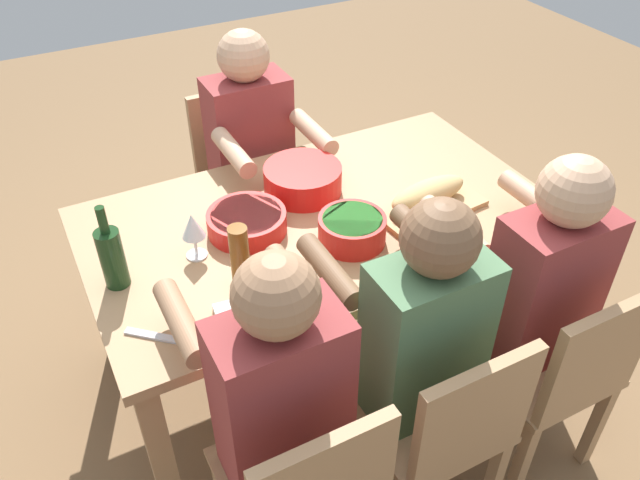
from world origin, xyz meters
TOP-DOWN VIEW (x-y plane):
  - ground_plane at (0.00, 0.00)m, footprint 8.00×8.00m
  - dining_table at (0.00, 0.00)m, footprint 1.65×0.95m
  - chair_far_center at (0.00, 0.80)m, footprint 0.40×0.40m
  - diner_far_center at (-0.00, 0.61)m, footprint 0.41×0.53m
  - chair_near_center at (0.00, -0.80)m, footprint 0.40×0.40m
  - diner_near_center at (0.00, -0.61)m, footprint 0.41×0.53m
  - chair_near_right at (0.45, -0.80)m, footprint 0.40×0.40m
  - diner_near_right at (0.45, -0.61)m, footprint 0.41×0.53m
  - diner_near_left at (-0.45, -0.61)m, footprint 0.41×0.53m
  - serving_bowl_pasta at (-0.26, 0.04)m, footprint 0.27×0.27m
  - serving_bowl_salad at (0.02, 0.17)m, footprint 0.29×0.29m
  - serving_bowl_greens at (0.03, -0.18)m, footprint 0.23×0.23m
  - cutting_board at (0.36, -0.14)m, footprint 0.42×0.26m
  - bread_loaf at (0.36, -0.14)m, footprint 0.33×0.14m
  - wine_bottle at (-0.72, -0.03)m, footprint 0.08×0.08m
  - beer_bottle at (-0.38, -0.21)m, footprint 0.06×0.06m
  - wine_glass at (-0.46, -0.01)m, footprint 0.08×0.08m
  - fork_near_center at (-0.14, -0.31)m, footprint 0.02×0.17m
  - fork_near_left at (-0.59, -0.31)m, footprint 0.03×0.17m
  - carving_knife at (-0.67, -0.32)m, footprint 0.19×0.17m
  - napkin_stack at (-0.44, -0.35)m, footprint 0.15×0.15m

SIDE VIEW (x-z plane):
  - ground_plane at x=0.00m, z-range 0.00..0.00m
  - chair_far_center at x=0.00m, z-range 0.06..0.91m
  - chair_near_center at x=0.00m, z-range 0.06..0.91m
  - chair_near_right at x=0.45m, z-range 0.06..0.91m
  - dining_table at x=0.00m, z-range 0.28..1.02m
  - diner_far_center at x=0.00m, z-range 0.10..1.30m
  - diner_near_center at x=0.00m, z-range 0.10..1.30m
  - diner_near_right at x=0.45m, z-range 0.10..1.30m
  - diner_near_left at x=-0.45m, z-range 0.10..1.30m
  - fork_near_center at x=-0.14m, z-range 0.74..0.75m
  - fork_near_left at x=-0.59m, z-range 0.74..0.75m
  - carving_knife at x=-0.67m, z-range 0.74..0.75m
  - cutting_board at x=0.36m, z-range 0.74..0.76m
  - napkin_stack at x=-0.44m, z-range 0.74..0.76m
  - serving_bowl_pasta at x=-0.26m, z-range 0.75..0.82m
  - serving_bowl_greens at x=0.03m, z-range 0.75..0.84m
  - serving_bowl_salad at x=0.02m, z-range 0.75..0.85m
  - bread_loaf at x=0.36m, z-range 0.76..0.85m
  - wine_bottle at x=-0.72m, z-range 0.70..0.99m
  - beer_bottle at x=-0.38m, z-range 0.74..0.96m
  - wine_glass at x=-0.46m, z-range 0.77..0.94m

